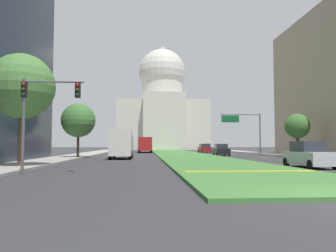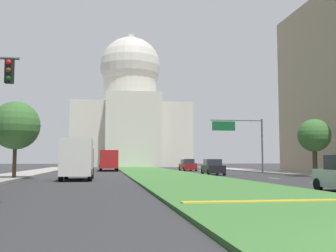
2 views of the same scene
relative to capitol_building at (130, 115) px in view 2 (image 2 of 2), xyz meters
name	(u,v)px [view 2 (image 2 of 2)]	position (x,y,z in m)	size (l,w,h in m)	color
ground_plane	(152,172)	(0.00, -48.06, -12.85)	(260.00, 260.00, 0.00)	#333335
grass_median	(156,173)	(0.00, -52.93, -12.78)	(7.97, 87.78, 0.14)	#427A38
median_curb_nose	(283,201)	(0.00, -88.36, -12.69)	(7.17, 0.50, 0.04)	gold
lane_dashes_right	(239,175)	(8.38, -59.01, -12.85)	(0.16, 54.95, 0.01)	silver
sidewalk_left	(20,175)	(-14.78, -57.81, -12.78)	(4.00, 87.78, 0.15)	#9E9991
sidewalk_right	(290,173)	(14.78, -57.81, -12.78)	(4.00, 87.78, 0.15)	#9E9991
capitol_building	(130,115)	(0.00, 0.00, 0.00)	(28.04, 25.92, 33.72)	beige
overhead_guide_sign	(242,134)	(10.02, -55.52, -8.17)	(6.46, 0.20, 6.50)	#515456
street_tree_left_mid	(16,126)	(-13.43, -67.05, -8.45)	(3.96, 3.96, 6.40)	#4C3823
street_tree_right_mid	(314,136)	(13.62, -65.68, -8.96)	(3.12, 3.12, 5.50)	#4C3823
sedan_midblock	(213,168)	(5.19, -59.86, -12.06)	(2.07, 4.26, 1.68)	black
sedan_distant	(188,166)	(5.83, -43.38, -12.06)	(1.90, 4.55, 1.67)	maroon
sedan_far_horizon	(189,164)	(8.18, -33.02, -12.02)	(2.13, 4.77, 1.77)	navy
box_truck_delivery	(78,159)	(-8.26, -69.04, -11.17)	(2.40, 6.40, 3.20)	maroon
city_bus	(109,159)	(-5.57, -40.48, -11.08)	(2.62, 11.00, 2.95)	#B21E1E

